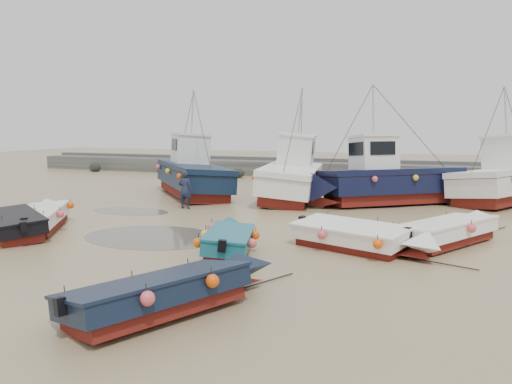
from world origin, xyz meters
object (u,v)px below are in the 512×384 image
at_px(dinghy_2, 229,237).
at_px(dinghy_0, 43,215).
at_px(dinghy_1, 173,288).
at_px(cabin_boat_1, 291,175).
at_px(dinghy_5, 361,234).
at_px(dinghy_3, 452,228).
at_px(dinghy_4, 12,220).
at_px(cabin_boat_2, 381,179).
at_px(person, 185,209).
at_px(cabin_boat_0, 189,173).
at_px(cabin_boat_3, 509,178).

bearing_deg(dinghy_2, dinghy_0, 156.87).
distance_m(dinghy_0, dinghy_1, 11.40).
height_order(dinghy_0, cabin_boat_1, cabin_boat_1).
xyz_separation_m(dinghy_5, cabin_boat_1, (-5.75, 10.95, 0.76)).
bearing_deg(dinghy_2, dinghy_3, 15.95).
xyz_separation_m(dinghy_4, dinghy_5, (12.84, 2.22, 0.01)).
xyz_separation_m(dinghy_2, dinghy_5, (3.89, 1.97, -0.02)).
height_order(dinghy_0, cabin_boat_2, cabin_boat_2).
relative_size(dinghy_0, cabin_boat_1, 0.53).
distance_m(dinghy_1, cabin_boat_2, 17.41).
bearing_deg(dinghy_2, cabin_boat_2, 58.97).
xyz_separation_m(dinghy_1, person, (-6.55, 12.41, -0.54)).
height_order(dinghy_4, cabin_boat_2, cabin_boat_2).
relative_size(dinghy_2, cabin_boat_0, 0.54).
relative_size(dinghy_3, dinghy_5, 1.03).
distance_m(dinghy_4, dinghy_5, 13.03).
bearing_deg(cabin_boat_2, dinghy_2, 128.12).
relative_size(dinghy_1, dinghy_2, 1.22).
height_order(dinghy_5, cabin_boat_3, cabin_boat_3).
relative_size(dinghy_1, dinghy_5, 1.02).
relative_size(dinghy_5, cabin_boat_2, 0.65).
bearing_deg(cabin_boat_1, dinghy_1, -91.03).
relative_size(dinghy_1, cabin_boat_3, 0.67).
bearing_deg(dinghy_5, dinghy_0, -66.62).
bearing_deg(dinghy_0, cabin_boat_1, 28.39).
height_order(dinghy_1, cabin_boat_3, cabin_boat_3).
relative_size(dinghy_2, cabin_boat_2, 0.55).
height_order(dinghy_2, cabin_boat_1, cabin_boat_1).
xyz_separation_m(cabin_boat_2, cabin_boat_3, (6.32, 3.07, 0.03)).
relative_size(dinghy_4, person, 3.07).
bearing_deg(cabin_boat_1, dinghy_2, -91.48).
xyz_separation_m(dinghy_5, person, (-9.58, 5.40, -0.54)).
distance_m(dinghy_2, cabin_boat_0, 14.51).
bearing_deg(cabin_boat_0, dinghy_0, -135.67).
relative_size(cabin_boat_1, person, 5.94).
xyz_separation_m(dinghy_0, dinghy_5, (12.63, 0.88, 0.01)).
bearing_deg(dinghy_0, dinghy_3, -20.10).
height_order(dinghy_3, person, dinghy_3).
bearing_deg(cabin_boat_2, cabin_boat_0, 53.65).
height_order(dinghy_1, cabin_boat_0, cabin_boat_0).
bearing_deg(cabin_boat_0, dinghy_1, -104.45).
bearing_deg(person, dinghy_1, 113.14).
bearing_deg(cabin_boat_3, cabin_boat_1, -138.32).
distance_m(dinghy_0, person, 6.99).
bearing_deg(cabin_boat_1, cabin_boat_2, -17.81).
xyz_separation_m(cabin_boat_3, person, (-15.27, -7.88, -1.35)).
distance_m(dinghy_4, cabin_boat_2, 17.45).
distance_m(dinghy_5, cabin_boat_0, 15.62).
xyz_separation_m(cabin_boat_1, cabin_boat_2, (5.13, -0.73, 0.03)).
xyz_separation_m(dinghy_2, person, (-5.68, 7.37, -0.57)).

